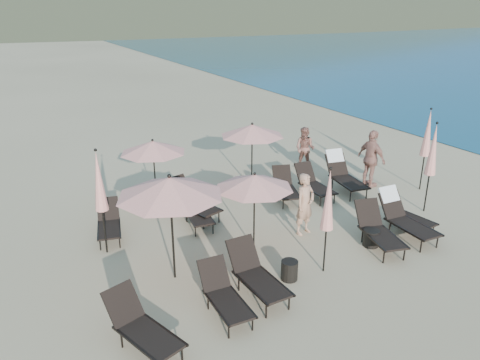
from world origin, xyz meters
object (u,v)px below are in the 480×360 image
lounger_4 (404,216)px  umbrella_closed_0 (328,201)px  umbrella_closed_1 (428,134)px  side_table_1 (371,238)px  umbrella_open_0 (170,187)px  side_table_0 (289,270)px  lounger_8 (196,207)px  beachgoer_c (371,159)px  lounger_1 (224,294)px  umbrella_open_2 (153,147)px  lounger_5 (405,213)px  beachgoer_a (305,204)px  umbrella_closed_3 (433,150)px  lounger_2 (256,274)px  umbrella_closed_2 (99,182)px  lounger_11 (343,173)px  beachgoer_b (305,149)px  lounger_7 (192,201)px  umbrella_open_3 (252,130)px  umbrella_open_1 (255,182)px  lounger_0 (141,326)px  lounger_6 (109,222)px  lounger_3 (378,229)px  lounger_10 (314,183)px  lounger_9 (286,186)px

lounger_4 → umbrella_closed_0: bearing=-168.6°
umbrella_closed_1 → side_table_1: (-4.14, -2.18, -1.69)m
umbrella_open_0 → side_table_0: umbrella_open_0 is taller
lounger_8 → umbrella_open_0: 3.29m
umbrella_closed_1 → beachgoer_c: size_ratio=1.42×
lounger_1 → umbrella_open_2: (0.49, 5.73, 1.43)m
lounger_5 → beachgoer_a: size_ratio=0.97×
umbrella_open_2 → umbrella_closed_3: size_ratio=0.77×
lounger_1 → lounger_2: (0.89, 0.28, 0.04)m
lounger_8 → umbrella_closed_2: size_ratio=0.62×
lounger_11 → beachgoer_a: (-2.95, -1.98, 0.27)m
umbrella_open_0 → umbrella_closed_0: umbrella_closed_0 is taller
umbrella_open_2 → beachgoer_b: umbrella_open_2 is taller
lounger_4 → lounger_1: bearing=-169.9°
lounger_7 → umbrella_open_0: bearing=-135.9°
lounger_7 → umbrella_open_3: 3.23m
lounger_7 → side_table_0: bearing=-97.4°
lounger_4 → umbrella_open_2: 7.25m
umbrella_closed_0 → beachgoer_b: 7.17m
lounger_8 → umbrella_open_3: bearing=38.3°
umbrella_open_1 → side_table_1: size_ratio=4.70×
lounger_0 → umbrella_open_0: (1.31, 1.89, 1.74)m
lounger_1 → lounger_11: size_ratio=0.80×
umbrella_open_3 → umbrella_closed_3: size_ratio=0.82×
umbrella_open_2 → umbrella_closed_1: (8.14, -2.82, 0.05)m
lounger_7 → umbrella_closed_3: umbrella_closed_3 is taller
umbrella_open_2 → umbrella_closed_2: (-2.02, -2.20, 0.02)m
lounger_8 → beachgoer_c: beachgoer_c is taller
lounger_0 → umbrella_closed_0: 4.66m
umbrella_open_3 → umbrella_closed_2: 5.70m
side_table_1 → lounger_6: bearing=147.9°
lounger_2 → lounger_8: size_ratio=1.06×
lounger_4 → umbrella_open_3: 5.38m
lounger_6 → umbrella_closed_3: size_ratio=0.59×
lounger_11 → umbrella_open_2: (-5.86, 1.63, 1.29)m
lounger_1 → umbrella_closed_0: 3.03m
lounger_3 → umbrella_closed_2: (-6.15, 2.87, 1.41)m
lounger_10 → umbrella_closed_2: (-6.67, -0.55, 1.43)m
lounger_5 → beachgoer_a: 2.85m
umbrella_closed_1 → lounger_0: bearing=-163.2°
umbrella_closed_3 → beachgoer_b: (-0.97, 4.77, -1.10)m
umbrella_open_1 → umbrella_open_3: umbrella_open_3 is taller
lounger_8 → lounger_9: lounger_8 is taller
lounger_1 → beachgoer_b: beachgoer_b is taller
beachgoer_a → lounger_9: bearing=55.7°
lounger_10 → umbrella_open_1: bearing=-145.7°
umbrella_open_1 → beachgoer_c: bearing=19.2°
lounger_2 → beachgoer_a: 3.13m
lounger_10 → beachgoer_a: size_ratio=0.99×
lounger_3 → umbrella_closed_2: 6.93m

